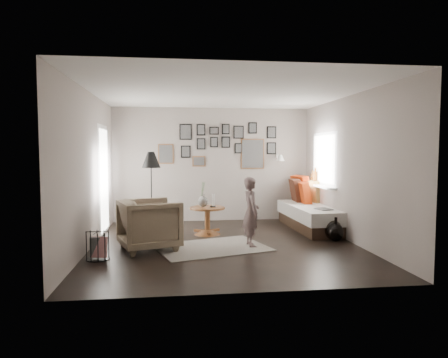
{
  "coord_description": "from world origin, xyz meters",
  "views": [
    {
      "loc": [
        -0.84,
        -6.77,
        1.61
      ],
      "look_at": [
        0.05,
        0.5,
        1.1
      ],
      "focal_mm": 32.0,
      "sensor_mm": 36.0,
      "label": 1
    }
  ],
  "objects": [
    {
      "name": "wall_right",
      "position": [
        2.25,
        0.0,
        1.3
      ],
      "size": [
        0.0,
        4.8,
        4.8
      ],
      "primitive_type": "plane",
      "rotation": [
        1.57,
        0.0,
        -1.57
      ],
      "color": "gray",
      "rests_on": "ground"
    },
    {
      "name": "ground",
      "position": [
        0.0,
        0.0,
        0.0
      ],
      "size": [
        4.8,
        4.8,
        0.0
      ],
      "primitive_type": "plane",
      "color": "black",
      "rests_on": "ground"
    },
    {
      "name": "armchair",
      "position": [
        -1.27,
        -0.22,
        0.42
      ],
      "size": [
        1.15,
        1.13,
        0.83
      ],
      "primitive_type": "imported",
      "rotation": [
        0.0,
        0.0,
        1.9
      ],
      "color": "#6F604B",
      "rests_on": "ground"
    },
    {
      "name": "floor_lamp",
      "position": [
        -1.32,
        1.28,
        1.38
      ],
      "size": [
        0.37,
        0.37,
        1.6
      ],
      "rotation": [
        0.0,
        0.0,
        0.37
      ],
      "color": "black",
      "rests_on": "ground"
    },
    {
      "name": "daybed",
      "position": [
        2.0,
        1.23,
        0.33
      ],
      "size": [
        1.0,
        2.24,
        1.06
      ],
      "rotation": [
        0.0,
        0.0,
        0.03
      ],
      "color": "black",
      "rests_on": "ground"
    },
    {
      "name": "ceiling",
      "position": [
        0.0,
        0.0,
        2.6
      ],
      "size": [
        4.8,
        4.8,
        0.0
      ],
      "primitive_type": "plane",
      "rotation": [
        3.14,
        0.0,
        0.0
      ],
      "color": "white",
      "rests_on": "wall_back"
    },
    {
      "name": "pedestal_table",
      "position": [
        -0.23,
        0.86,
        0.25
      ],
      "size": [
        0.68,
        0.68,
        0.53
      ],
      "rotation": [
        0.0,
        0.0,
        0.29
      ],
      "color": "brown",
      "rests_on": "ground"
    },
    {
      "name": "vase",
      "position": [
        -0.31,
        0.88,
        0.68
      ],
      "size": [
        0.19,
        0.19,
        0.49
      ],
      "color": "black",
      "rests_on": "pedestal_table"
    },
    {
      "name": "wall_sconce",
      "position": [
        1.55,
        2.13,
        1.46
      ],
      "size": [
        0.18,
        0.36,
        0.16
      ],
      "color": "white",
      "rests_on": "wall_back"
    },
    {
      "name": "demijohn_small",
      "position": [
        2.0,
        -0.02,
        0.16
      ],
      "size": [
        0.28,
        0.28,
        0.43
      ],
      "color": "black",
      "rests_on": "ground"
    },
    {
      "name": "gallery_wall",
      "position": [
        0.29,
        2.38,
        1.74
      ],
      "size": [
        2.74,
        0.03,
        1.08
      ],
      "color": "brown",
      "rests_on": "wall_back"
    },
    {
      "name": "wall_back",
      "position": [
        0.0,
        2.4,
        1.3
      ],
      "size": [
        4.5,
        0.0,
        4.5
      ],
      "primitive_type": "plane",
      "rotation": [
        1.57,
        0.0,
        0.0
      ],
      "color": "gray",
      "rests_on": "ground"
    },
    {
      "name": "candles",
      "position": [
        -0.12,
        0.86,
        0.66
      ],
      "size": [
        0.12,
        0.12,
        0.25
      ],
      "color": "black",
      "rests_on": "pedestal_table"
    },
    {
      "name": "armchair_cushion",
      "position": [
        -1.24,
        -0.17,
        0.48
      ],
      "size": [
        0.47,
        0.48,
        0.17
      ],
      "primitive_type": "cube",
      "rotation": [
        -0.21,
        0.0,
        0.29
      ],
      "color": "silver",
      "rests_on": "armchair"
    },
    {
      "name": "child",
      "position": [
        0.43,
        -0.19,
        0.59
      ],
      "size": [
        0.33,
        0.46,
        1.18
      ],
      "primitive_type": "imported",
      "rotation": [
        0.0,
        0.0,
        1.68
      ],
      "color": "#6A5353",
      "rests_on": "ground"
    },
    {
      "name": "window_right",
      "position": [
        2.18,
        1.34,
        0.93
      ],
      "size": [
        0.15,
        1.32,
        1.3
      ],
      "color": "white",
      "rests_on": "wall_right"
    },
    {
      "name": "magazine_on_daybed",
      "position": [
        2.0,
        0.58,
        0.5
      ],
      "size": [
        0.3,
        0.37,
        0.02
      ],
      "primitive_type": "cube",
      "rotation": [
        0.0,
        0.0,
        0.21
      ],
      "color": "black",
      "rests_on": "daybed"
    },
    {
      "name": "demijohn_large",
      "position": [
        2.0,
        0.1,
        0.18
      ],
      "size": [
        0.32,
        0.32,
        0.48
      ],
      "color": "black",
      "rests_on": "ground"
    },
    {
      "name": "rug",
      "position": [
        -0.24,
        -0.23,
        0.01
      ],
      "size": [
        2.05,
        1.7,
        0.01
      ],
      "primitive_type": "cube",
      "rotation": [
        0.0,
        0.0,
        0.3
      ],
      "color": "beige",
      "rests_on": "ground"
    },
    {
      "name": "magazine_basket",
      "position": [
        -2.0,
        -0.73,
        0.21
      ],
      "size": [
        0.37,
        0.37,
        0.42
      ],
      "rotation": [
        0.0,
        0.0,
        -0.1
      ],
      "color": "black",
      "rests_on": "ground"
    },
    {
      "name": "wall_front",
      "position": [
        0.0,
        -2.4,
        1.3
      ],
      "size": [
        4.5,
        0.0,
        4.5
      ],
      "primitive_type": "plane",
      "rotation": [
        -1.57,
        0.0,
        0.0
      ],
      "color": "gray",
      "rests_on": "ground"
    },
    {
      "name": "door_left",
      "position": [
        -2.23,
        1.2,
        1.05
      ],
      "size": [
        0.0,
        2.14,
        2.14
      ],
      "color": "white",
      "rests_on": "wall_left"
    },
    {
      "name": "wall_left",
      "position": [
        -2.25,
        0.0,
        1.3
      ],
      "size": [
        0.0,
        4.8,
        4.8
      ],
      "primitive_type": "plane",
      "rotation": [
        1.57,
        0.0,
        1.57
      ],
      "color": "gray",
      "rests_on": "ground"
    }
  ]
}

